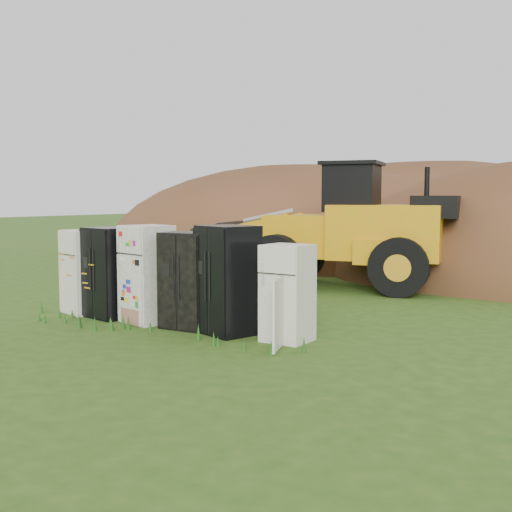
{
  "coord_description": "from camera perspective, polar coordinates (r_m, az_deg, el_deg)",
  "views": [
    {
      "loc": [
        7.77,
        -9.1,
        2.4
      ],
      "look_at": [
        0.55,
        2.0,
        1.18
      ],
      "focal_mm": 45.0,
      "sensor_mm": 36.0,
      "label": 1
    }
  ],
  "objects": [
    {
      "name": "fridge_sticker",
      "position": [
        12.43,
        -9.63,
        -1.6
      ],
      "size": [
        0.97,
        0.92,
        1.87
      ],
      "primitive_type": null,
      "rotation": [
        0.0,
        0.0,
        -0.21
      ],
      "color": "white",
      "rests_on": "ground"
    },
    {
      "name": "fridge_open_door",
      "position": [
        10.69,
        2.82,
        -3.31
      ],
      "size": [
        0.74,
        0.69,
        1.62
      ],
      "primitive_type": null,
      "rotation": [
        0.0,
        0.0,
        -0.01
      ],
      "color": "white",
      "rests_on": "ground"
    },
    {
      "name": "fridge_black_side",
      "position": [
        13.13,
        -12.87,
        -1.44
      ],
      "size": [
        1.05,
        0.89,
        1.8
      ],
      "primitive_type": null,
      "rotation": [
        0.0,
        0.0,
        -0.18
      ],
      "color": "black",
      "rests_on": "ground"
    },
    {
      "name": "ground",
      "position": [
        12.2,
        -7.35,
        -6.14
      ],
      "size": [
        120.0,
        120.0,
        0.0
      ],
      "primitive_type": "plane",
      "color": "#2A4E14",
      "rests_on": "ground"
    },
    {
      "name": "fridge_dark_mid",
      "position": [
        11.82,
        -5.97,
        -2.15
      ],
      "size": [
        0.95,
        0.8,
        1.76
      ],
      "primitive_type": null,
      "rotation": [
        0.0,
        0.0,
        0.07
      ],
      "color": "black",
      "rests_on": "ground"
    },
    {
      "name": "wheel_loader",
      "position": [
        17.26,
        5.79,
        2.76
      ],
      "size": [
        7.31,
        4.24,
        3.32
      ],
      "primitive_type": null,
      "rotation": [
        0.0,
        0.0,
        0.22
      ],
      "color": "orange",
      "rests_on": "ground"
    },
    {
      "name": "fridge_leftmost",
      "position": [
        13.72,
        -14.99,
        -1.35
      ],
      "size": [
        0.93,
        0.91,
        1.73
      ],
      "primitive_type": null,
      "rotation": [
        0.0,
        0.0,
        -0.28
      ],
      "color": "white",
      "rests_on": "ground"
    },
    {
      "name": "dirt_mound_left",
      "position": [
        26.44,
        3.55,
        0.03
      ],
      "size": [
        17.42,
        13.07,
        7.48
      ],
      "primitive_type": "ellipsoid",
      "color": "#4D3019",
      "rests_on": "ground"
    },
    {
      "name": "dirt_mound_back",
      "position": [
        28.59,
        14.85,
        0.25
      ],
      "size": [
        19.92,
        13.28,
        7.9
      ],
      "primitive_type": "ellipsoid",
      "color": "#4D3019",
      "rests_on": "ground"
    },
    {
      "name": "fridge_black_right",
      "position": [
        11.26,
        -2.5,
        -2.13
      ],
      "size": [
        1.15,
        1.05,
        1.91
      ],
      "primitive_type": null,
      "rotation": [
        0.0,
        0.0,
        -0.32
      ],
      "color": "black",
      "rests_on": "ground"
    }
  ]
}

